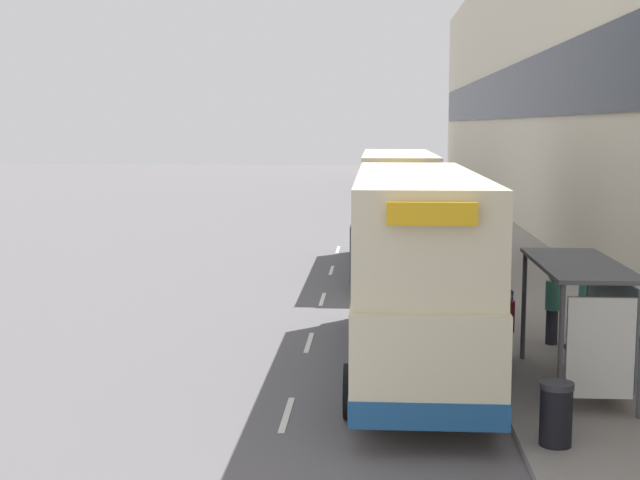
% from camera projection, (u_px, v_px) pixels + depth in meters
% --- Properties ---
extents(pavement, '(5.00, 93.00, 0.14)m').
position_uv_depth(pavement, '(469.00, 225.00, 46.68)').
color(pavement, gray).
rests_on(pavement, ground_plane).
extents(terrace_facade, '(3.10, 93.00, 15.79)m').
position_uv_depth(terrace_facade, '(551.00, 74.00, 45.42)').
color(terrace_facade, beige).
rests_on(terrace_facade, ground_plane).
extents(lane_mark_1, '(0.12, 2.00, 0.01)m').
position_uv_depth(lane_mark_1, '(287.00, 414.00, 16.41)').
color(lane_mark_1, silver).
rests_on(lane_mark_1, ground_plane).
extents(lane_mark_2, '(0.12, 2.00, 0.01)m').
position_uv_depth(lane_mark_2, '(309.00, 342.00, 21.84)').
color(lane_mark_2, silver).
rests_on(lane_mark_2, ground_plane).
extents(lane_mark_3, '(0.12, 2.00, 0.01)m').
position_uv_depth(lane_mark_3, '(322.00, 299.00, 27.26)').
color(lane_mark_3, silver).
rests_on(lane_mark_3, ground_plane).
extents(lane_mark_4, '(0.12, 2.00, 0.01)m').
position_uv_depth(lane_mark_4, '(331.00, 270.00, 32.69)').
color(lane_mark_4, silver).
rests_on(lane_mark_4, ground_plane).
extents(lane_mark_5, '(0.12, 2.00, 0.01)m').
position_uv_depth(lane_mark_5, '(338.00, 250.00, 38.11)').
color(lane_mark_5, silver).
rests_on(lane_mark_5, ground_plane).
extents(bus_shelter, '(1.60, 4.20, 2.48)m').
position_uv_depth(bus_shelter, '(590.00, 303.00, 17.25)').
color(bus_shelter, '#4C4C51').
rests_on(bus_shelter, ground_plane).
extents(double_decker_bus_near, '(2.85, 10.71, 4.30)m').
position_uv_depth(double_decker_bus_near, '(416.00, 266.00, 19.14)').
color(double_decker_bus_near, beige).
rests_on(double_decker_bus_near, ground_plane).
extents(double_decker_bus_ahead, '(2.85, 10.54, 4.30)m').
position_uv_depth(double_decker_bus_ahead, '(398.00, 208.00, 32.42)').
color(double_decker_bus_ahead, beige).
rests_on(double_decker_bus_ahead, ground_plane).
extents(car_0, '(1.96, 4.34, 1.78)m').
position_uv_depth(car_0, '(398.00, 189.00, 62.19)').
color(car_0, black).
rests_on(car_0, ground_plane).
extents(car_1, '(1.90, 4.06, 1.74)m').
position_uv_depth(car_1, '(397.00, 197.00, 55.37)').
color(car_1, '#4C5156').
rests_on(car_1, ground_plane).
extents(car_2, '(2.09, 4.17, 1.74)m').
position_uv_depth(car_2, '(381.00, 177.00, 76.15)').
color(car_2, black).
rests_on(car_2, ground_plane).
extents(pedestrian_at_shelter, '(0.34, 0.34, 1.70)m').
position_uv_depth(pedestrian_at_shelter, '(585.00, 301.00, 21.82)').
color(pedestrian_at_shelter, '#23232D').
rests_on(pedestrian_at_shelter, ground_plane).
extents(pedestrian_1, '(0.34, 0.34, 1.74)m').
position_uv_depth(pedestrian_1, '(552.00, 307.00, 21.04)').
color(pedestrian_1, '#23232D').
rests_on(pedestrian_1, ground_plane).
extents(pedestrian_2, '(0.33, 0.33, 1.67)m').
position_uv_depth(pedestrian_2, '(506.00, 329.00, 18.94)').
color(pedestrian_2, '#23232D').
rests_on(pedestrian_2, ground_plane).
extents(pedestrian_3, '(0.35, 0.35, 1.74)m').
position_uv_depth(pedestrian_3, '(505.00, 318.00, 19.83)').
color(pedestrian_3, '#23232D').
rests_on(pedestrian_3, ground_plane).
extents(litter_bin, '(0.55, 0.55, 1.05)m').
position_uv_depth(litter_bin, '(556.00, 414.00, 14.40)').
color(litter_bin, black).
rests_on(litter_bin, ground_plane).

